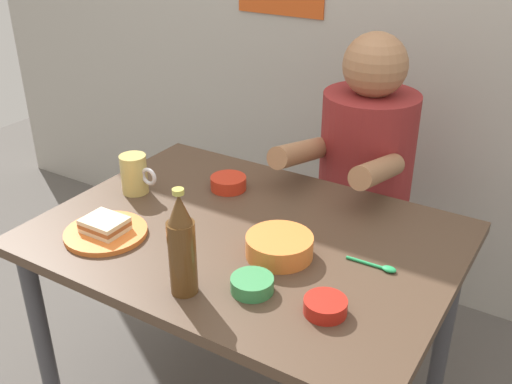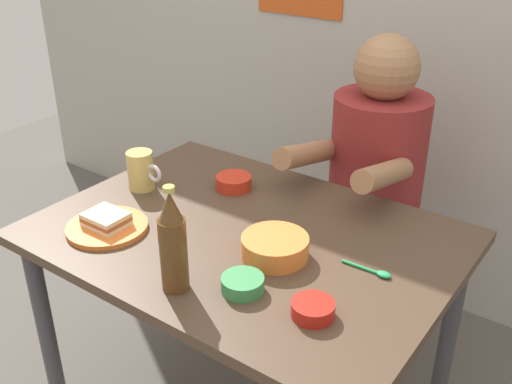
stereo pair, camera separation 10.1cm
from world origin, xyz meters
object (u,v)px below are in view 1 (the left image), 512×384
(stool, at_px, (358,254))
(beer_mug, at_px, (135,174))
(person_seated, at_px, (366,153))
(dining_table, at_px, (247,261))
(beer_bottle, at_px, (182,247))
(sandwich, at_px, (105,225))
(sauce_bowl_chili, at_px, (228,182))
(plate_orange, at_px, (106,233))

(stool, height_order, beer_mug, beer_mug)
(person_seated, bearing_deg, dining_table, -98.14)
(dining_table, bearing_deg, beer_bottle, -86.30)
(sandwich, height_order, sauce_bowl_chili, sandwich)
(plate_orange, height_order, sauce_bowl_chili, sauce_bowl_chili)
(person_seated, xyz_separation_m, plate_orange, (-0.40, -0.83, -0.02))
(sauce_bowl_chili, bearing_deg, dining_table, -45.72)
(beer_mug, relative_size, sauce_bowl_chili, 1.15)
(person_seated, height_order, beer_mug, person_seated)
(stool, distance_m, person_seated, 0.42)
(person_seated, relative_size, beer_mug, 5.71)
(person_seated, relative_size, sandwich, 6.54)
(person_seated, xyz_separation_m, beer_mug, (-0.50, -0.59, 0.03))
(stool, height_order, sauce_bowl_chili, sauce_bowl_chili)
(dining_table, relative_size, beer_bottle, 4.20)
(sandwich, height_order, beer_mug, beer_mug)
(plate_orange, distance_m, sandwich, 0.02)
(dining_table, distance_m, stool, 0.70)
(stool, xyz_separation_m, beer_mug, (-0.50, -0.60, 0.45))
(sauce_bowl_chili, bearing_deg, beer_bottle, -67.05)
(plate_orange, relative_size, sauce_bowl_chili, 2.00)
(sauce_bowl_chili, bearing_deg, person_seated, 57.32)
(beer_bottle, bearing_deg, beer_mug, 143.54)
(plate_orange, bearing_deg, sauce_bowl_chili, 72.58)
(beer_mug, bearing_deg, person_seated, 49.81)
(beer_mug, distance_m, sauce_bowl_chili, 0.28)
(dining_table, height_order, stool, dining_table)
(sandwich, relative_size, sauce_bowl_chili, 1.00)
(plate_orange, relative_size, sandwich, 2.00)
(sandwich, xyz_separation_m, sauce_bowl_chili, (0.13, 0.40, -0.01))
(beer_mug, xyz_separation_m, beer_bottle, (0.43, -0.32, 0.06))
(person_seated, relative_size, plate_orange, 3.27)
(stool, relative_size, plate_orange, 2.05)
(dining_table, bearing_deg, stool, 82.01)
(plate_orange, bearing_deg, sandwich, 26.57)
(dining_table, xyz_separation_m, sandwich, (-0.31, -0.21, 0.13))
(plate_orange, xyz_separation_m, sauce_bowl_chili, (0.13, 0.40, 0.02))
(person_seated, bearing_deg, beer_mug, -130.19)
(sandwich, relative_size, beer_mug, 0.87)
(plate_orange, height_order, sandwich, sandwich)
(dining_table, height_order, beer_mug, beer_mug)
(dining_table, distance_m, plate_orange, 0.39)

